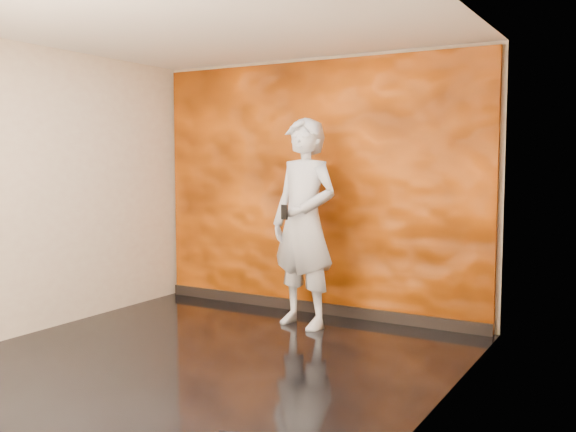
# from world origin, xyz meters

# --- Properties ---
(room) EXTENTS (4.02, 4.02, 2.81)m
(room) POSITION_xyz_m (0.00, 0.00, 1.40)
(room) COLOR black
(room) RESTS_ON ground
(feature_wall) EXTENTS (3.90, 0.06, 2.75)m
(feature_wall) POSITION_xyz_m (0.00, 1.96, 1.38)
(feature_wall) COLOR orange
(feature_wall) RESTS_ON ground
(baseboard) EXTENTS (3.90, 0.04, 0.12)m
(baseboard) POSITION_xyz_m (0.00, 1.92, 0.06)
(baseboard) COLOR black
(baseboard) RESTS_ON ground
(man) EXTENTS (0.86, 0.66, 2.11)m
(man) POSITION_xyz_m (0.19, 1.37, 1.05)
(man) COLOR #969CA6
(man) RESTS_ON ground
(phone) EXTENTS (0.08, 0.03, 0.15)m
(phone) POSITION_xyz_m (0.14, 1.05, 1.19)
(phone) COLOR black
(phone) RESTS_ON man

